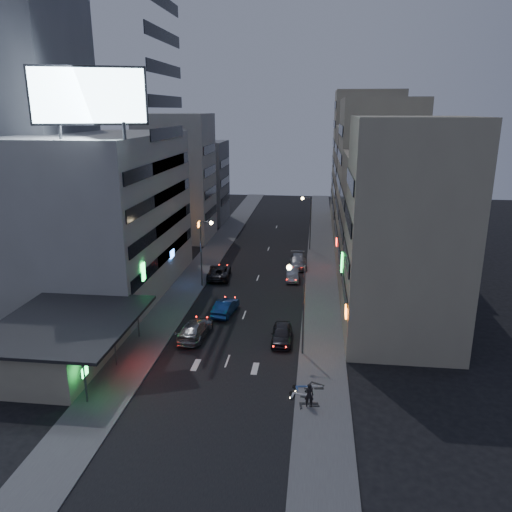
% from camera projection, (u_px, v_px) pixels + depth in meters
% --- Properties ---
extents(ground, '(180.00, 180.00, 0.00)m').
position_uv_depth(ground, '(218.00, 386.00, 38.56)').
color(ground, black).
rests_on(ground, ground).
extents(sidewalk_left, '(4.00, 120.00, 0.12)m').
position_uv_depth(sidewalk_left, '(203.00, 266.00, 68.05)').
color(sidewalk_left, '#4C4C4F').
rests_on(sidewalk_left, ground).
extents(sidewalk_right, '(4.00, 120.00, 0.12)m').
position_uv_depth(sidewalk_right, '(321.00, 270.00, 66.19)').
color(sidewalk_right, '#4C4C4F').
rests_on(sidewalk_right, ground).
extents(food_court, '(11.00, 13.00, 3.88)m').
position_uv_depth(food_court, '(58.00, 341.00, 41.53)').
color(food_court, tan).
rests_on(food_court, ground).
extents(white_building, '(14.00, 24.00, 18.00)m').
position_uv_depth(white_building, '(104.00, 215.00, 57.06)').
color(white_building, '#A5A6A1').
rests_on(white_building, ground).
extents(grey_tower, '(10.00, 14.00, 34.00)m').
position_uv_depth(grey_tower, '(36.00, 141.00, 58.72)').
color(grey_tower, slate).
rests_on(grey_tower, ground).
extents(shophouse_near, '(10.00, 11.00, 20.00)m').
position_uv_depth(shophouse_near, '(406.00, 234.00, 44.00)').
color(shophouse_near, tan).
rests_on(shophouse_near, ground).
extents(shophouse_mid, '(11.00, 12.00, 16.00)m').
position_uv_depth(shophouse_mid, '(392.00, 227.00, 55.46)').
color(shophouse_mid, gray).
rests_on(shophouse_mid, ground).
extents(shophouse_far, '(10.00, 14.00, 22.00)m').
position_uv_depth(shophouse_far, '(376.00, 184.00, 67.05)').
color(shophouse_far, tan).
rests_on(shophouse_far, ground).
extents(far_left_a, '(11.00, 10.00, 20.00)m').
position_uv_depth(far_left_a, '(176.00, 178.00, 80.42)').
color(far_left_a, '#A5A6A1').
rests_on(far_left_a, ground).
extents(far_left_b, '(12.00, 10.00, 15.00)m').
position_uv_depth(far_left_b, '(193.00, 182.00, 93.56)').
color(far_left_b, slate).
rests_on(far_left_b, ground).
extents(far_right_a, '(11.00, 12.00, 18.00)m').
position_uv_depth(far_right_a, '(369.00, 183.00, 81.84)').
color(far_right_a, gray).
rests_on(far_right_a, ground).
extents(far_right_b, '(12.00, 12.00, 24.00)m').
position_uv_depth(far_right_b, '(365.00, 157.00, 94.28)').
color(far_right_b, tan).
rests_on(far_right_b, ground).
extents(billboard, '(9.52, 3.75, 6.20)m').
position_uv_depth(billboard, '(89.00, 96.00, 43.48)').
color(billboard, '#595B60').
rests_on(billboard, white_building).
extents(street_lamp_right_near, '(1.60, 0.44, 8.02)m').
position_uv_depth(street_lamp_right_near, '(299.00, 297.00, 42.08)').
color(street_lamp_right_near, '#595B60').
rests_on(street_lamp_right_near, sidewalk_right).
extents(street_lamp_left, '(1.60, 0.44, 8.02)m').
position_uv_depth(street_lamp_left, '(204.00, 244.00, 58.70)').
color(street_lamp_left, '#595B60').
rests_on(street_lamp_left, sidewalk_left).
extents(street_lamp_right_far, '(1.60, 0.44, 8.02)m').
position_uv_depth(street_lamp_right_far, '(308.00, 215.00, 74.46)').
color(street_lamp_right_far, '#595B60').
rests_on(street_lamp_right_far, sidewalk_right).
extents(parked_car_right_near, '(1.96, 4.63, 1.56)m').
position_uv_depth(parked_car_right_near, '(282.00, 334.00, 45.70)').
color(parked_car_right_near, '#29292E').
rests_on(parked_car_right_near, ground).
extents(parked_car_right_mid, '(1.79, 4.34, 1.40)m').
position_uv_depth(parked_car_right_mid, '(292.00, 275.00, 62.44)').
color(parked_car_right_mid, '#A8ABB0').
rests_on(parked_car_right_mid, ground).
extents(parked_car_left, '(3.23, 6.08, 1.63)m').
position_uv_depth(parked_car_left, '(219.00, 272.00, 63.09)').
color(parked_car_left, black).
rests_on(parked_car_left, ground).
extents(parked_car_right_far, '(2.62, 5.70, 1.62)m').
position_uv_depth(parked_car_right_far, '(298.00, 261.00, 67.60)').
color(parked_car_right_far, gray).
rests_on(parked_car_right_far, ground).
extents(road_car_blue, '(2.30, 4.96, 1.58)m').
position_uv_depth(road_car_blue, '(225.00, 307.00, 51.89)').
color(road_car_blue, navy).
rests_on(road_car_blue, ground).
extents(road_car_silver, '(2.70, 5.75, 1.62)m').
position_uv_depth(road_car_silver, '(195.00, 329.00, 46.59)').
color(road_car_silver, '#919398').
rests_on(road_car_silver, ground).
extents(person, '(0.68, 0.46, 1.81)m').
position_uv_depth(person, '(309.00, 395.00, 35.44)').
color(person, black).
rests_on(person, sidewalk_right).
extents(scooter_black_a, '(0.91, 2.11, 1.25)m').
position_uv_depth(scooter_black_a, '(319.00, 395.00, 35.95)').
color(scooter_black_a, black).
rests_on(scooter_black_a, sidewalk_right).
extents(scooter_silver_a, '(0.92, 2.03, 1.19)m').
position_uv_depth(scooter_silver_a, '(310.00, 388.00, 36.96)').
color(scooter_silver_a, '#A4A5AC').
rests_on(scooter_silver_a, sidewalk_right).
extents(scooter_blue, '(0.86, 1.94, 1.15)m').
position_uv_depth(scooter_blue, '(312.00, 379.00, 38.20)').
color(scooter_blue, navy).
rests_on(scooter_blue, sidewalk_right).
extents(scooter_black_b, '(1.22, 1.77, 1.03)m').
position_uv_depth(scooter_black_b, '(325.00, 379.00, 38.26)').
color(scooter_black_b, black).
rests_on(scooter_black_b, sidewalk_right).
extents(scooter_silver_b, '(0.84, 2.03, 1.21)m').
position_uv_depth(scooter_silver_b, '(323.00, 379.00, 38.18)').
color(scooter_silver_b, '#999DA0').
rests_on(scooter_silver_b, sidewalk_right).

